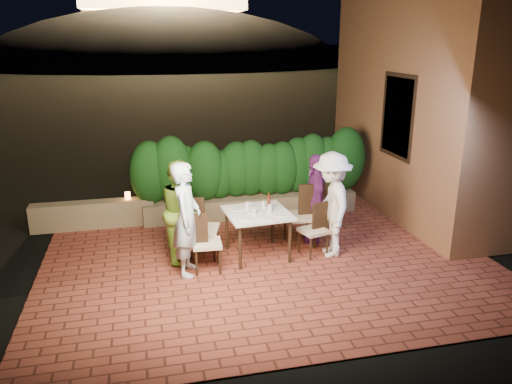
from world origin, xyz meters
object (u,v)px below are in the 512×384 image
object	(u,v)px
dining_table	(257,234)
diner_blue	(187,219)
beer_bottle	(269,201)
chair_left_back	(204,227)
diner_green	(182,211)
parapet_lamp	(128,196)
chair_left_front	(207,242)
diner_purple	(315,198)
chair_right_front	(313,229)
bowl	(248,205)
chair_right_back	(300,215)
diner_white	(331,205)

from	to	relation	value
dining_table	diner_blue	world-z (taller)	diner_blue
beer_bottle	chair_left_back	xyz separation A→B (m)	(-1.04, 0.11, -0.39)
diner_green	parapet_lamp	world-z (taller)	diner_green
dining_table	beer_bottle	distance (m)	0.56
diner_green	beer_bottle	bearing A→B (deg)	-89.62
chair_left_front	diner_purple	bearing A→B (deg)	24.34
chair_right_front	beer_bottle	bearing A→B (deg)	-33.21
bowl	diner_green	world-z (taller)	diner_green
bowl	chair_right_front	bearing A→B (deg)	-25.29
chair_right_back	parapet_lamp	xyz separation A→B (m)	(-2.84, 1.61, 0.04)
diner_blue	diner_green	xyz separation A→B (m)	(-0.02, 0.52, -0.05)
diner_purple	diner_white	bearing A→B (deg)	16.19
chair_right_back	diner_green	bearing A→B (deg)	6.01
chair_right_front	parapet_lamp	distance (m)	3.59
diner_white	diner_purple	xyz separation A→B (m)	(-0.05, 0.61, -0.08)
dining_table	beer_bottle	size ratio (longest dim) A/B	3.40
diner_blue	chair_right_front	bearing A→B (deg)	-68.15
beer_bottle	diner_blue	size ratio (longest dim) A/B	0.17
chair_left_back	diner_white	distance (m)	2.06
chair_left_front	chair_right_front	size ratio (longest dim) A/B	1.06
chair_left_front	diner_green	world-z (taller)	diner_green
dining_table	parapet_lamp	bearing A→B (deg)	136.85
beer_bottle	diner_purple	size ratio (longest dim) A/B	0.19
chair_right_front	diner_blue	distance (m)	2.10
chair_left_front	chair_right_back	bearing A→B (deg)	24.66
chair_left_front	diner_purple	size ratio (longest dim) A/B	0.60
diner_blue	diner_purple	size ratio (longest dim) A/B	1.11
diner_white	diner_purple	bearing A→B (deg)	-167.78
chair_right_back	parapet_lamp	world-z (taller)	chair_right_back
diner_green	diner_white	distance (m)	2.36
diner_blue	dining_table	bearing A→B (deg)	-56.42
bowl	diner_white	xyz separation A→B (m)	(1.24, -0.51, 0.08)
diner_white	parapet_lamp	size ratio (longest dim) A/B	12.14
diner_white	diner_purple	world-z (taller)	diner_white
chair_left_front	parapet_lamp	world-z (taller)	chair_left_front
bowl	dining_table	bearing A→B (deg)	-75.27
bowl	diner_white	bearing A→B (deg)	-22.60
chair_left_front	chair_left_back	bearing A→B (deg)	91.37
beer_bottle	diner_blue	distance (m)	1.41
chair_right_front	parapet_lamp	world-z (taller)	chair_right_front
bowl	chair_right_back	size ratio (longest dim) A/B	0.15
diner_green	bowl	bearing A→B (deg)	-77.49
beer_bottle	chair_right_back	distance (m)	0.75
chair_left_back	parapet_lamp	xyz separation A→B (m)	(-1.20, 1.75, 0.07)
diner_purple	parapet_lamp	distance (m)	3.49
chair_left_front	chair_left_back	xyz separation A→B (m)	(0.02, 0.50, 0.04)
diner_purple	parapet_lamp	bearing A→B (deg)	-104.10
chair_right_front	diner_white	world-z (taller)	diner_white
chair_left_back	chair_right_front	xyz separation A→B (m)	(1.73, -0.31, -0.07)
dining_table	chair_left_back	world-z (taller)	chair_left_back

